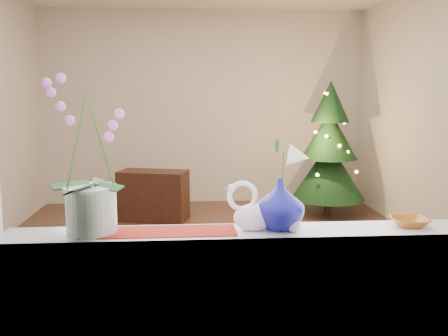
# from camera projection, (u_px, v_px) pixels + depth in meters

# --- Properties ---
(ground) EXTENTS (5.00, 5.00, 0.00)m
(ground) POSITION_uv_depth(u_px,v_px,m) (214.00, 257.00, 4.79)
(ground) COLOR #3B2418
(ground) RESTS_ON ground
(wall_back) EXTENTS (4.50, 0.10, 2.70)m
(wall_back) POSITION_uv_depth(u_px,v_px,m) (204.00, 108.00, 7.05)
(wall_back) COLOR beige
(wall_back) RESTS_ON ground
(wall_front) EXTENTS (4.50, 0.10, 2.70)m
(wall_front) POSITION_uv_depth(u_px,v_px,m) (246.00, 141.00, 2.12)
(wall_front) COLOR beige
(wall_front) RESTS_ON ground
(windowsill) EXTENTS (2.20, 0.26, 0.04)m
(windowsill) POSITION_uv_depth(u_px,v_px,m) (242.00, 235.00, 2.32)
(windowsill) COLOR white
(windowsill) RESTS_ON window_apron
(window_frame) EXTENTS (2.22, 0.06, 1.60)m
(window_frame) POSITION_uv_depth(u_px,v_px,m) (246.00, 57.00, 2.10)
(window_frame) COLOR white
(window_frame) RESTS_ON windowsill
(runner) EXTENTS (0.70, 0.20, 0.01)m
(runner) POSITION_uv_depth(u_px,v_px,m) (160.00, 232.00, 2.29)
(runner) COLOR maroon
(runner) RESTS_ON windowsill
(orchid_pot) EXTENTS (0.30, 0.30, 0.72)m
(orchid_pot) POSITION_uv_depth(u_px,v_px,m) (89.00, 155.00, 2.22)
(orchid_pot) COLOR silver
(orchid_pot) RESTS_ON windowsill
(swan) EXTENTS (0.28, 0.17, 0.22)m
(swan) POSITION_uv_depth(u_px,v_px,m) (254.00, 207.00, 2.31)
(swan) COLOR white
(swan) RESTS_ON windowsill
(blue_vase) EXTENTS (0.30, 0.30, 0.27)m
(blue_vase) POSITION_uv_depth(u_px,v_px,m) (280.00, 200.00, 2.32)
(blue_vase) COLOR #0A0B62
(blue_vase) RESTS_ON windowsill
(lily) EXTENTS (0.15, 0.09, 0.20)m
(lily) POSITION_uv_depth(u_px,v_px,m) (281.00, 149.00, 2.29)
(lily) COLOR white
(lily) RESTS_ON blue_vase
(paperweight) EXTENTS (0.08, 0.08, 0.07)m
(paperweight) POSITION_uv_depth(u_px,v_px,m) (293.00, 225.00, 2.28)
(paperweight) COLOR silver
(paperweight) RESTS_ON windowsill
(amber_dish) EXTENTS (0.16, 0.16, 0.04)m
(amber_dish) POSITION_uv_depth(u_px,v_px,m) (409.00, 223.00, 2.38)
(amber_dish) COLOR #945418
(amber_dish) RESTS_ON windowsill
(xmas_tree) EXTENTS (1.18, 1.18, 1.72)m
(xmas_tree) POSITION_uv_depth(u_px,v_px,m) (329.00, 148.00, 6.39)
(xmas_tree) COLOR black
(xmas_tree) RESTS_ON ground
(side_table) EXTENTS (0.90, 0.61, 0.61)m
(side_table) POSITION_uv_depth(u_px,v_px,m) (153.00, 196.00, 6.14)
(side_table) COLOR black
(side_table) RESTS_ON ground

